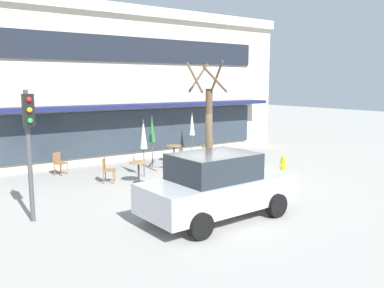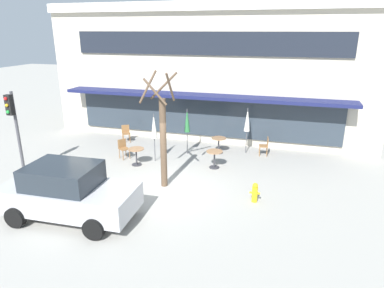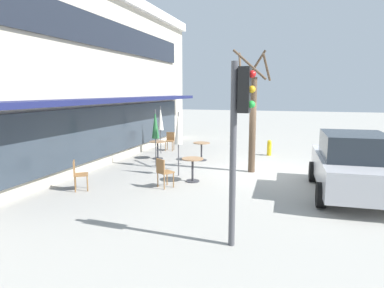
# 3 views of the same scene
# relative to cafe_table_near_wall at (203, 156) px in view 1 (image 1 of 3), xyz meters

# --- Properties ---
(ground_plane) EXTENTS (80.00, 80.00, 0.00)m
(ground_plane) POSITION_rel_cafe_table_near_wall_xyz_m (-1.39, -2.68, -0.52)
(ground_plane) COLOR #9E9B93
(building_facade) EXTENTS (17.10, 9.10, 6.99)m
(building_facade) POSITION_rel_cafe_table_near_wall_xyz_m (-1.39, 7.29, 2.98)
(building_facade) COLOR beige
(building_facade) RESTS_ON ground
(cafe_table_near_wall) EXTENTS (0.70, 0.70, 0.76)m
(cafe_table_near_wall) POSITION_rel_cafe_table_near_wall_xyz_m (0.00, 0.00, 0.00)
(cafe_table_near_wall) COLOR #333338
(cafe_table_near_wall) RESTS_ON ground
(cafe_table_streetside) EXTENTS (0.70, 0.70, 0.76)m
(cafe_table_streetside) POSITION_rel_cafe_table_near_wall_xyz_m (-3.35, -0.66, 0.00)
(cafe_table_streetside) COLOR #333338
(cafe_table_streetside) RESTS_ON ground
(cafe_table_by_tree) EXTENTS (0.70, 0.70, 0.76)m
(cafe_table_by_tree) POSITION_rel_cafe_table_near_wall_xyz_m (-0.22, 1.89, 0.00)
(cafe_table_by_tree) COLOR #333338
(cafe_table_by_tree) RESTS_ON ground
(patio_umbrella_green_folded) EXTENTS (0.28, 0.28, 2.20)m
(patio_umbrella_green_folded) POSITION_rel_cafe_table_near_wall_xyz_m (1.04, 2.27, 1.11)
(patio_umbrella_green_folded) COLOR #4C4C51
(patio_umbrella_green_folded) RESTS_ON ground
(patio_umbrella_cream_folded) EXTENTS (0.28, 0.28, 2.20)m
(patio_umbrella_cream_folded) POSITION_rel_cafe_table_near_wall_xyz_m (-1.64, 1.36, 1.11)
(patio_umbrella_cream_folded) COLOR #4C4C51
(patio_umbrella_cream_folded) RESTS_ON ground
(patio_umbrella_corner_open) EXTENTS (0.28, 0.28, 2.20)m
(patio_umbrella_corner_open) POSITION_rel_cafe_table_near_wall_xyz_m (-2.76, 0.03, 1.11)
(patio_umbrella_corner_open) COLOR #4C4C51
(patio_umbrella_corner_open) RESTS_ON ground
(cafe_chair_0) EXTENTS (0.45, 0.45, 0.89)m
(cafe_chair_0) POSITION_rel_cafe_table_near_wall_xyz_m (1.95, 2.16, 0.01)
(cafe_chair_0) COLOR olive
(cafe_chair_0) RESTS_ON ground
(cafe_chair_1) EXTENTS (0.55, 0.55, 0.89)m
(cafe_chair_1) POSITION_rel_cafe_table_near_wall_xyz_m (-4.30, -0.04, 0.01)
(cafe_chair_1) COLOR olive
(cafe_chair_1) RESTS_ON ground
(cafe_chair_2) EXTENTS (0.56, 0.56, 0.89)m
(cafe_chair_2) POSITION_rel_cafe_table_near_wall_xyz_m (-5.31, 2.22, 0.01)
(cafe_chair_2) COLOR olive
(cafe_chair_2) RESTS_ON ground
(parked_sedan) EXTENTS (4.27, 2.16, 1.76)m
(parked_sedan) POSITION_rel_cafe_table_near_wall_xyz_m (-3.46, -5.30, 0.36)
(parked_sedan) COLOR #B7B7BC
(parked_sedan) RESTS_ON ground
(street_tree) EXTENTS (1.08, 1.23, 4.31)m
(street_tree) POSITION_rel_cafe_table_near_wall_xyz_m (-1.45, -2.28, 1.47)
(street_tree) COLOR brown
(street_tree) RESTS_ON ground
(traffic_light_pole) EXTENTS (0.26, 0.44, 3.40)m
(traffic_light_pole) POSITION_rel_cafe_table_near_wall_xyz_m (-7.52, -2.84, 1.78)
(traffic_light_pole) COLOR #47474C
(traffic_light_pole) RESTS_ON ground
(fire_hydrant) EXTENTS (0.36, 0.20, 0.71)m
(fire_hydrant) POSITION_rel_cafe_table_near_wall_xyz_m (2.03, -2.61, -0.16)
(fire_hydrant) COLOR gold
(fire_hydrant) RESTS_ON ground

